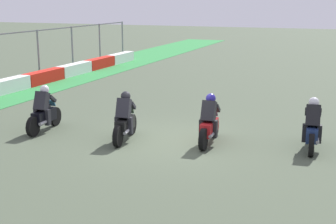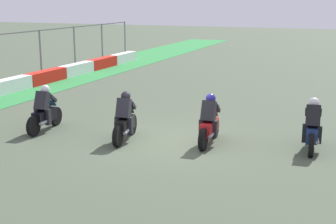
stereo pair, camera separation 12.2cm
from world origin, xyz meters
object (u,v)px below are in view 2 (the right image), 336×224
(rider_lane_b, at_px, (209,123))
(rider_lane_c, at_px, (125,120))
(rider_lane_d, at_px, (44,112))
(rider_lane_a, at_px, (312,129))

(rider_lane_b, bearing_deg, rider_lane_c, 100.56)
(rider_lane_d, bearing_deg, rider_lane_a, -87.51)
(rider_lane_a, distance_m, rider_lane_b, 2.97)
(rider_lane_d, bearing_deg, rider_lane_c, -95.30)
(rider_lane_a, xyz_separation_m, rider_lane_d, (-1.14, 8.38, 0.00))
(rider_lane_a, height_order, rider_lane_d, same)
(rider_lane_c, relative_size, rider_lane_d, 1.00)
(rider_lane_b, xyz_separation_m, rider_lane_c, (-0.60, 2.51, 0.00))
(rider_lane_c, xyz_separation_m, rider_lane_d, (0.00, 2.95, 0.00))
(rider_lane_b, xyz_separation_m, rider_lane_d, (-0.59, 5.46, 0.00))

